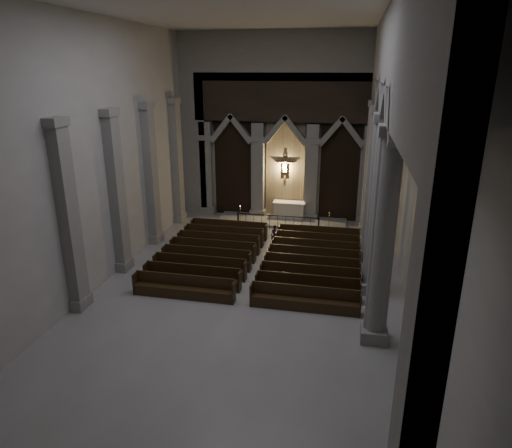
# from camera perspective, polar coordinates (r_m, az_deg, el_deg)

# --- Properties ---
(room) EXTENTS (24.00, 24.10, 12.00)m
(room) POSITION_cam_1_polar(r_m,az_deg,el_deg) (18.64, -1.34, 12.26)
(room) COLOR gray
(room) RESTS_ON ground
(sanctuary_wall) EXTENTS (14.00, 0.77, 12.00)m
(sanctuary_wall) POSITION_cam_1_polar(r_m,az_deg,el_deg) (30.04, 3.72, 12.86)
(sanctuary_wall) COLOR gray
(sanctuary_wall) RESTS_ON ground
(right_arcade) EXTENTS (1.00, 24.00, 12.00)m
(right_arcade) POSITION_cam_1_polar(r_m,az_deg,el_deg) (19.52, 15.93, 12.53)
(right_arcade) COLOR gray
(right_arcade) RESTS_ON ground
(left_pilasters) EXTENTS (0.60, 13.00, 8.03)m
(left_pilasters) POSITION_cam_1_polar(r_m,az_deg,el_deg) (24.84, -14.81, 4.66)
(left_pilasters) COLOR gray
(left_pilasters) RESTS_ON ground
(sanctuary_step) EXTENTS (8.50, 2.60, 0.15)m
(sanctuary_step) POSITION_cam_1_polar(r_m,az_deg,el_deg) (30.52, 3.21, 0.38)
(sanctuary_step) COLOR gray
(sanctuary_step) RESTS_ON ground
(altar) EXTENTS (2.17, 0.87, 1.10)m
(altar) POSITION_cam_1_polar(r_m,az_deg,el_deg) (30.88, 4.17, 1.80)
(altar) COLOR beige
(altar) RESTS_ON sanctuary_step
(altar_rail) EXTENTS (5.23, 0.09, 1.03)m
(altar_rail) POSITION_cam_1_polar(r_m,az_deg,el_deg) (28.74, 2.73, 0.48)
(altar_rail) COLOR black
(altar_rail) RESTS_ON ground
(candle_stand_left) EXTENTS (0.22, 0.22, 1.31)m
(candle_stand_left) POSITION_cam_1_polar(r_m,az_deg,el_deg) (29.87, -1.95, 0.55)
(candle_stand_left) COLOR #B78338
(candle_stand_left) RESTS_ON ground
(candle_stand_right) EXTENTS (0.23, 0.23, 1.36)m
(candle_stand_right) POSITION_cam_1_polar(r_m,az_deg,el_deg) (28.74, 9.09, -0.41)
(candle_stand_right) COLOR #B78338
(candle_stand_right) RESTS_ON ground
(pews) EXTENTS (10.08, 8.34, 1.04)m
(pews) POSITION_cam_1_polar(r_m,az_deg,el_deg) (23.57, 0.51, -4.65)
(pews) COLOR black
(pews) RESTS_ON ground
(worshipper) EXTENTS (0.47, 0.33, 1.24)m
(worshipper) POSITION_cam_1_polar(r_m,az_deg,el_deg) (26.27, 2.36, -1.47)
(worshipper) COLOR black
(worshipper) RESTS_ON ground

